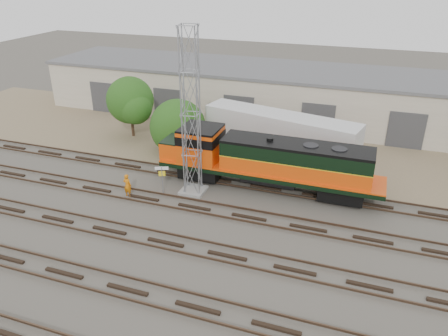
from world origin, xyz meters
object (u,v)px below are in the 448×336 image
(signal_tower, at_px, (191,117))
(semi_trailer, at_px, (283,132))
(locomotive, at_px, (265,160))
(worker, at_px, (127,185))

(signal_tower, height_order, semi_trailer, signal_tower)
(semi_trailer, bearing_deg, locomotive, -78.77)
(signal_tower, distance_m, semi_trailer, 9.82)
(locomotive, height_order, semi_trailer, locomotive)
(locomotive, relative_size, semi_trailer, 1.23)
(locomotive, height_order, signal_tower, signal_tower)
(locomotive, relative_size, worker, 9.45)
(signal_tower, bearing_deg, worker, -152.21)
(worker, bearing_deg, semi_trailer, -127.54)
(worker, bearing_deg, locomotive, -148.38)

